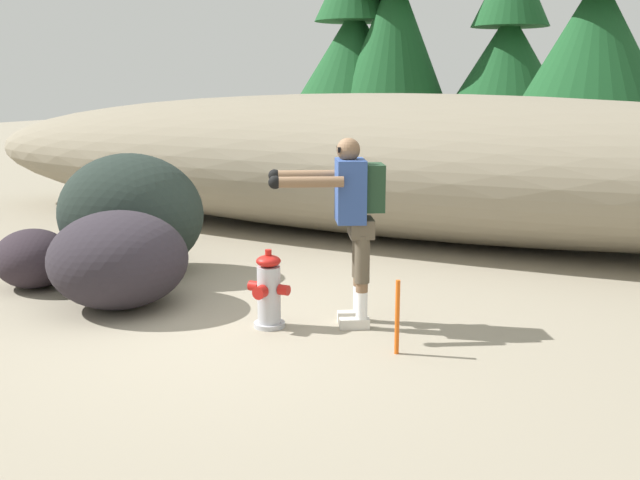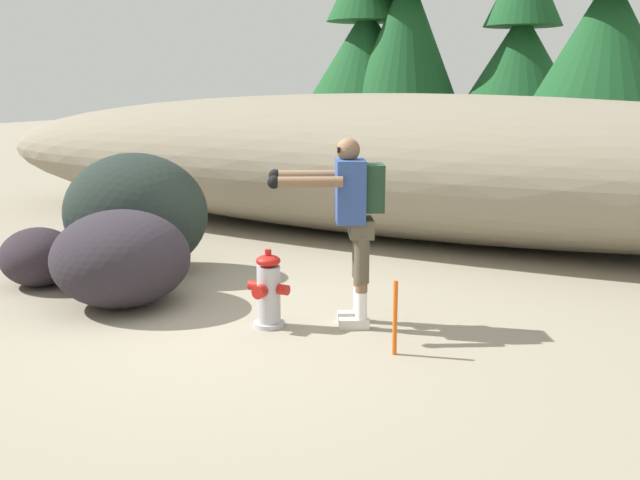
{
  "view_description": "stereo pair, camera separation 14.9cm",
  "coord_description": "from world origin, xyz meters",
  "px_view_note": "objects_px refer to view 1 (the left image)",
  "views": [
    {
      "loc": [
        3.33,
        -5.32,
        2.11
      ],
      "look_at": [
        0.64,
        0.32,
        0.75
      ],
      "focal_mm": 41.27,
      "sensor_mm": 36.0,
      "label": 1
    },
    {
      "loc": [
        3.47,
        -5.25,
        2.11
      ],
      "look_at": [
        0.64,
        0.32,
        0.75
      ],
      "focal_mm": 41.27,
      "sensor_mm": 36.0,
      "label": 2
    }
  ],
  "objects_px": {
    "utility_worker": "(352,208)",
    "boulder_mid": "(33,258)",
    "boulder_large": "(131,214)",
    "fire_hydrant": "(269,292)",
    "boulder_small": "(118,259)",
    "survey_stake": "(397,317)"
  },
  "relations": [
    {
      "from": "utility_worker",
      "to": "boulder_mid",
      "type": "xyz_separation_m",
      "value": [
        -3.46,
        -0.29,
        -0.74
      ]
    },
    {
      "from": "boulder_large",
      "to": "fire_hydrant",
      "type": "bearing_deg",
      "value": -22.45
    },
    {
      "from": "utility_worker",
      "to": "boulder_large",
      "type": "distance_m",
      "value": 2.95
    },
    {
      "from": "utility_worker",
      "to": "boulder_mid",
      "type": "relative_size",
      "value": 1.86
    },
    {
      "from": "utility_worker",
      "to": "boulder_small",
      "type": "bearing_deg",
      "value": -18.0
    },
    {
      "from": "survey_stake",
      "to": "fire_hydrant",
      "type": "bearing_deg",
      "value": 173.8
    },
    {
      "from": "survey_stake",
      "to": "boulder_mid",
      "type": "bearing_deg",
      "value": 177.25
    },
    {
      "from": "boulder_small",
      "to": "boulder_large",
      "type": "bearing_deg",
      "value": 123.78
    },
    {
      "from": "fire_hydrant",
      "to": "boulder_mid",
      "type": "distance_m",
      "value": 2.84
    },
    {
      "from": "fire_hydrant",
      "to": "utility_worker",
      "type": "relative_size",
      "value": 0.42
    },
    {
      "from": "survey_stake",
      "to": "boulder_large",
      "type": "bearing_deg",
      "value": 163.0
    },
    {
      "from": "boulder_mid",
      "to": "utility_worker",
      "type": "bearing_deg",
      "value": 4.85
    },
    {
      "from": "utility_worker",
      "to": "boulder_small",
      "type": "relative_size",
      "value": 1.25
    },
    {
      "from": "boulder_small",
      "to": "fire_hydrant",
      "type": "bearing_deg",
      "value": 3.09
    },
    {
      "from": "fire_hydrant",
      "to": "boulder_large",
      "type": "bearing_deg",
      "value": 157.55
    },
    {
      "from": "boulder_small",
      "to": "survey_stake",
      "type": "xyz_separation_m",
      "value": [
        2.8,
        -0.05,
        -0.16
      ]
    },
    {
      "from": "boulder_mid",
      "to": "survey_stake",
      "type": "bearing_deg",
      "value": -2.75
    },
    {
      "from": "boulder_mid",
      "to": "fire_hydrant",
      "type": "bearing_deg",
      "value": -1.25
    },
    {
      "from": "fire_hydrant",
      "to": "boulder_mid",
      "type": "height_order",
      "value": "fire_hydrant"
    },
    {
      "from": "fire_hydrant",
      "to": "boulder_large",
      "type": "xyz_separation_m",
      "value": [
        -2.25,
        0.93,
        0.36
      ]
    },
    {
      "from": "fire_hydrant",
      "to": "utility_worker",
      "type": "height_order",
      "value": "utility_worker"
    },
    {
      "from": "utility_worker",
      "to": "boulder_large",
      "type": "height_order",
      "value": "utility_worker"
    }
  ]
}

